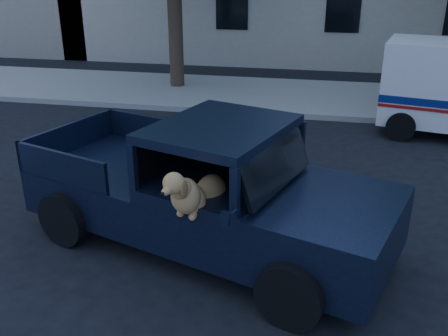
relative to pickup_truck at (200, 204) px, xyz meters
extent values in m
plane|color=black|center=(1.02, -0.78, -0.63)|extent=(120.00, 120.00, 0.00)
cube|color=gray|center=(1.02, 8.42, -0.55)|extent=(60.00, 4.00, 0.15)
cylinder|color=#332619|center=(-2.98, 8.82, 1.57)|extent=(0.44, 0.44, 4.40)
cube|color=black|center=(0.09, -0.01, 0.00)|extent=(5.57, 3.55, 0.66)
cube|color=black|center=(1.84, -0.59, 0.41)|extent=(2.06, 2.37, 0.16)
cube|color=black|center=(0.32, -0.08, 1.17)|extent=(2.08, 2.31, 0.12)
cube|color=black|center=(1.09, -0.34, 0.82)|extent=(0.79, 1.71, 0.57)
cube|color=black|center=(0.37, -0.57, 0.19)|extent=(0.70, 0.70, 0.38)
cube|color=black|center=(0.69, -1.52, 0.65)|extent=(0.11, 0.08, 0.16)
camera|label=1|loc=(1.62, -6.13, 3.21)|focal=40.00mm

